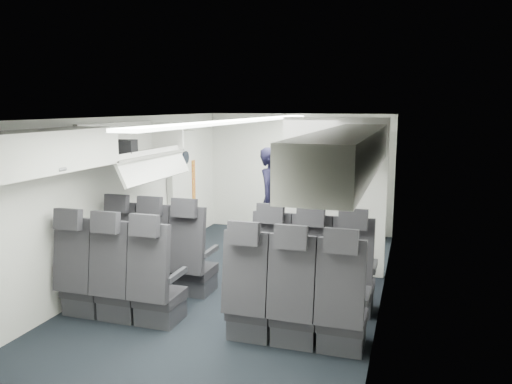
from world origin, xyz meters
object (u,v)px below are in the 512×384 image
Objects in this scene: flight_attendant at (272,199)px; carry_on_bag at (121,149)px; boarding_door at (183,187)px; galley_unit at (349,184)px; seat_row_front at (232,267)px; seat_row_mid at (202,293)px.

carry_on_bag reaches higher than flight_attendant.
galley_unit is at bearing 24.28° from boarding_door.
boarding_door is at bearing -155.72° from galley_unit.
seat_row_front is 1.00× the size of seat_row_mid.
boarding_door is (-2.59, -1.17, 0.00)m from galley_unit.
galley_unit is at bearing 42.92° from carry_on_bag.
flight_attendant is (-1.07, -1.10, -0.13)m from galley_unit.
seat_row_mid is at bearing -90.00° from seat_row_front.
seat_row_front is at bearing -106.28° from galley_unit.
galley_unit is 1.15× the size of flight_attendant.
galley_unit reaches higher than seat_row_mid.
carry_on_bag reaches higher than seat_row_front.
flight_attendant is at bearing 48.24° from carry_on_bag.
seat_row_mid is at bearing -61.23° from boarding_door.
seat_row_front is 1.75× the size of galley_unit.
seat_row_front is 3.43m from galley_unit.
flight_attendant is at bearing -134.26° from galley_unit.
flight_attendant is (1.52, 0.07, -0.13)m from boarding_door.
carry_on_bag is at bearing 149.41° from seat_row_mid.
carry_on_bag is (-1.41, -0.07, 1.37)m from seat_row_front.
seat_row_mid is (0.00, -0.90, 0.00)m from seat_row_front.
seat_row_front is 1.79× the size of boarding_door.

